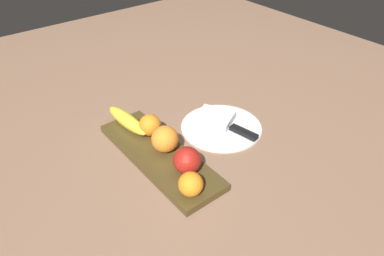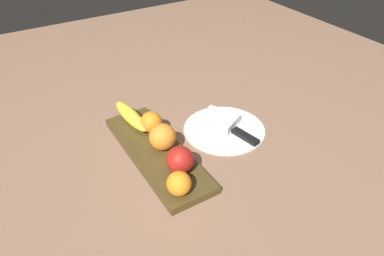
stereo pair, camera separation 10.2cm
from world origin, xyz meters
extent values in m
plane|color=#8A664E|center=(0.00, 0.00, 0.00)|extent=(2.40, 2.40, 0.00)
cube|color=#4A3C1C|center=(0.02, 0.02, 0.01)|extent=(0.42, 0.14, 0.02)
sphere|color=#A71F16|center=(-0.09, 0.01, 0.06)|extent=(0.07, 0.07, 0.07)
ellipsoid|color=yellow|center=(0.18, 0.02, 0.04)|extent=(0.19, 0.05, 0.04)
sphere|color=orange|center=(0.10, -0.01, 0.05)|extent=(0.06, 0.06, 0.06)
sphere|color=orange|center=(0.02, 0.00, 0.06)|extent=(0.07, 0.07, 0.07)
sphere|color=orange|center=(-0.15, 0.05, 0.05)|extent=(0.06, 0.06, 0.06)
cylinder|color=white|center=(0.02, -0.21, 0.00)|extent=(0.25, 0.25, 0.01)
cube|color=white|center=(0.05, -0.21, 0.02)|extent=(0.14, 0.13, 0.02)
cube|color=silver|center=(0.00, -0.22, 0.01)|extent=(0.15, 0.05, 0.00)
cube|color=black|center=(-0.06, -0.23, 0.01)|extent=(0.09, 0.04, 0.01)
camera|label=1|loc=(-0.63, 0.42, 0.65)|focal=33.69mm
camera|label=2|loc=(-0.69, 0.34, 0.65)|focal=33.69mm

